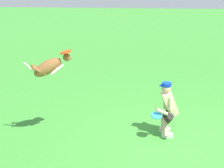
% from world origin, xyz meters
% --- Properties ---
extents(ground_plane, '(60.00, 60.00, 0.00)m').
position_xyz_m(ground_plane, '(0.00, 0.00, 0.00)').
color(ground_plane, '#3C9033').
extents(person, '(0.56, 0.66, 1.29)m').
position_xyz_m(person, '(0.27, -0.59, 0.70)').
color(person, silver).
rests_on(person, ground_plane).
extents(dog, '(1.01, 0.55, 0.58)m').
position_xyz_m(dog, '(2.90, -0.31, 1.69)').
color(dog, brown).
extents(frisbee_flying, '(0.38, 0.38, 0.10)m').
position_xyz_m(frisbee_flying, '(2.55, -0.40, 2.00)').
color(frisbee_flying, '#E6450F').
extents(frisbee_held, '(0.36, 0.35, 0.10)m').
position_xyz_m(frisbee_held, '(0.54, -0.32, 0.61)').
color(frisbee_held, '#2A91DA').
rests_on(frisbee_held, person).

